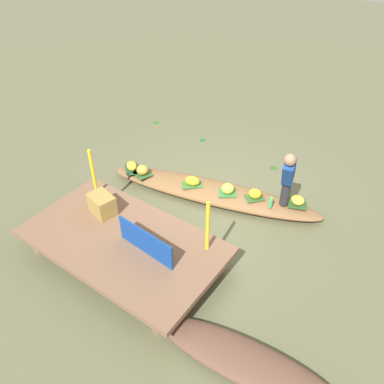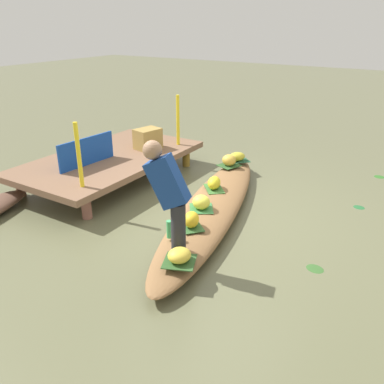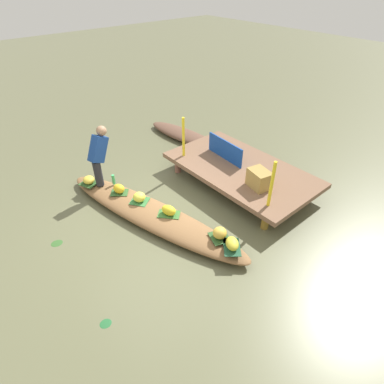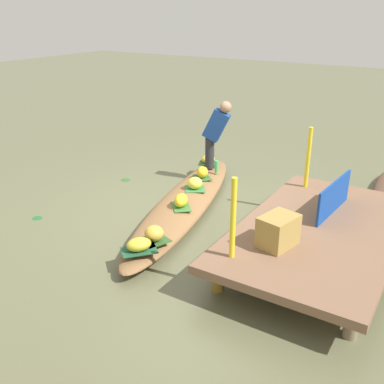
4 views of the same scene
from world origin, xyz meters
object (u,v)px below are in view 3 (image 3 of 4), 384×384
at_px(water_bottle, 113,179).
at_px(market_banner, 225,150).
at_px(banana_bunch_2, 119,189).
at_px(banana_bunch_4, 89,180).
at_px(banana_bunch_5, 232,244).
at_px(banana_bunch_3, 169,210).
at_px(banana_bunch_1, 139,197).
at_px(vendor_person, 99,153).
at_px(banana_bunch_0, 220,233).
at_px(vendor_boat, 151,214).
at_px(produce_crate, 259,179).
at_px(moored_boat, 184,135).

relative_size(water_bottle, market_banner, 0.20).
height_order(banana_bunch_2, banana_bunch_4, banana_bunch_2).
bearing_deg(banana_bunch_5, banana_bunch_3, -168.35).
relative_size(banana_bunch_1, banana_bunch_4, 0.93).
distance_m(banana_bunch_3, banana_bunch_5, 1.35).
bearing_deg(banana_bunch_2, vendor_person, -174.35).
xyz_separation_m(banana_bunch_4, market_banner, (1.33, 2.64, 0.32)).
relative_size(banana_bunch_0, water_bottle, 1.11).
xyz_separation_m(banana_bunch_3, banana_bunch_5, (1.32, 0.27, -0.01)).
relative_size(banana_bunch_3, vendor_person, 0.24).
xyz_separation_m(banana_bunch_4, banana_bunch_5, (3.21, 0.92, 0.00)).
xyz_separation_m(water_bottle, market_banner, (0.97, 2.26, 0.29)).
distance_m(banana_bunch_2, banana_bunch_5, 2.58).
bearing_deg(vendor_boat, produce_crate, 48.34).
bearing_deg(vendor_boat, banana_bunch_0, 4.19).
distance_m(banana_bunch_1, banana_bunch_4, 1.29).
distance_m(banana_bunch_5, produce_crate, 1.62).
relative_size(moored_boat, produce_crate, 5.54).
distance_m(vendor_boat, market_banner, 2.24).
xyz_separation_m(banana_bunch_0, banana_bunch_5, (0.29, -0.01, -0.02)).
height_order(vendor_person, market_banner, vendor_person).
height_order(banana_bunch_1, market_banner, market_banner).
xyz_separation_m(banana_bunch_3, vendor_person, (-1.71, -0.40, 0.59)).
height_order(moored_boat, banana_bunch_3, banana_bunch_3).
distance_m(moored_boat, banana_bunch_4, 3.19).
xyz_separation_m(vendor_person, water_bottle, (0.18, 0.13, -0.58)).
bearing_deg(vendor_person, vendor_boat, 9.44).
bearing_deg(banana_bunch_1, moored_boat, 125.19).
distance_m(vendor_boat, banana_bunch_0, 1.48).
bearing_deg(banana_bunch_4, banana_bunch_0, 17.56).
xyz_separation_m(banana_bunch_4, produce_crate, (2.53, 2.36, 0.28)).
distance_m(banana_bunch_1, produce_crate, 2.33).
xyz_separation_m(moored_boat, vendor_person, (0.85, -2.87, 0.83)).
bearing_deg(moored_boat, produce_crate, -20.60).
height_order(water_bottle, produce_crate, produce_crate).
bearing_deg(banana_bunch_0, banana_bunch_2, -164.23).
bearing_deg(vendor_person, produce_crate, 41.94).
height_order(vendor_boat, water_bottle, water_bottle).
distance_m(vendor_person, market_banner, 2.67).
height_order(water_bottle, market_banner, market_banner).
bearing_deg(banana_bunch_5, banana_bunch_0, 178.36).
distance_m(banana_bunch_1, banana_bunch_2, 0.52).
relative_size(vendor_person, produce_crate, 2.75).
height_order(banana_bunch_5, water_bottle, water_bottle).
bearing_deg(water_bottle, banana_bunch_3, 9.81).
distance_m(moored_boat, water_bottle, 2.93).
height_order(banana_bunch_0, water_bottle, water_bottle).
distance_m(vendor_person, water_bottle, 0.62).
relative_size(vendor_boat, banana_bunch_4, 16.79).
height_order(vendor_boat, vendor_person, vendor_person).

